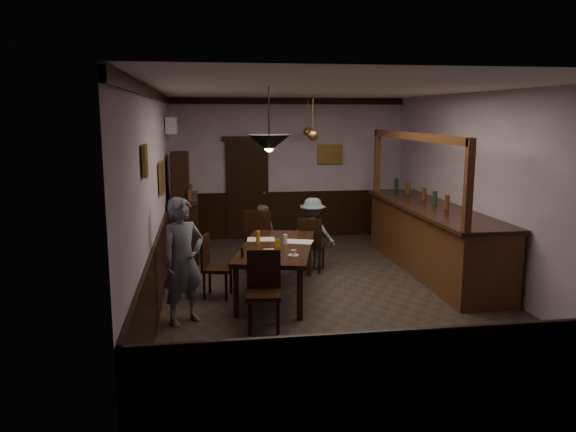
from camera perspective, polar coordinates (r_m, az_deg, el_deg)
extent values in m
cube|color=#2D2621|center=(8.57, 4.16, -7.81)|extent=(5.00, 8.00, 0.01)
cube|color=white|center=(8.15, 4.44, 12.70)|extent=(5.00, 8.00, 0.01)
cube|color=#AC96AF|center=(12.13, 0.06, 4.84)|extent=(5.00, 0.01, 3.00)
cube|color=#AC96AF|center=(4.49, 15.80, -4.99)|extent=(5.00, 0.01, 3.00)
cube|color=#AC96AF|center=(8.05, -13.34, 1.77)|extent=(0.01, 8.00, 3.00)
cube|color=#AC96AF|center=(9.12, 19.81, 2.41)|extent=(0.01, 8.00, 3.00)
cube|color=black|center=(8.28, -1.16, -3.21)|extent=(1.51, 2.38, 0.06)
cube|color=black|center=(7.47, -5.29, -7.75)|extent=(0.07, 0.07, 0.69)
cube|color=black|center=(7.37, 1.20, -7.97)|extent=(0.07, 0.07, 0.69)
cube|color=black|center=(9.41, -2.98, -3.92)|extent=(0.07, 0.07, 0.69)
cube|color=black|center=(9.32, 2.14, -4.05)|extent=(0.07, 0.07, 0.69)
cube|color=black|center=(9.69, -2.88, -2.59)|extent=(0.57, 0.57, 0.05)
cube|color=black|center=(9.43, -3.14, -1.12)|extent=(0.45, 0.17, 0.55)
cube|color=black|center=(9.90, -1.60, -3.84)|extent=(0.04, 0.04, 0.47)
cube|color=black|center=(9.97, -3.72, -3.76)|extent=(0.04, 0.04, 0.47)
cube|color=black|center=(9.54, -1.98, -4.39)|extent=(0.04, 0.04, 0.47)
cube|color=black|center=(9.61, -4.17, -4.30)|extent=(0.04, 0.04, 0.47)
cube|color=black|center=(9.62, 2.44, -3.04)|extent=(0.53, 0.53, 0.05)
cube|color=black|center=(9.39, 2.22, -1.74)|extent=(0.39, 0.19, 0.48)
cube|color=black|center=(9.80, 3.58, -4.17)|extent=(0.04, 0.04, 0.42)
cube|color=black|center=(9.86, 1.69, -4.06)|extent=(0.04, 0.04, 0.42)
cube|color=black|center=(9.49, 3.20, -4.66)|extent=(0.04, 0.04, 0.42)
cube|color=black|center=(9.55, 1.26, -4.54)|extent=(0.04, 0.04, 0.42)
cube|color=black|center=(7.02, -2.48, -7.99)|extent=(0.47, 0.47, 0.05)
cube|color=black|center=(7.12, -2.47, -5.42)|extent=(0.43, 0.09, 0.50)
cube|color=black|center=(6.94, -3.93, -10.29)|extent=(0.04, 0.04, 0.43)
cube|color=black|center=(6.93, -1.05, -10.29)|extent=(0.04, 0.04, 0.43)
cube|color=black|center=(7.26, -3.82, -9.34)|extent=(0.04, 0.04, 0.43)
cube|color=black|center=(7.26, -1.07, -9.34)|extent=(0.04, 0.04, 0.43)
cube|color=black|center=(8.30, -7.18, -5.34)|extent=(0.49, 0.49, 0.05)
cube|color=black|center=(8.28, -8.43, -3.57)|extent=(0.14, 0.40, 0.48)
cube|color=black|center=(8.18, -6.30, -7.19)|extent=(0.04, 0.04, 0.41)
cube|color=black|center=(8.48, -5.82, -6.54)|extent=(0.04, 0.04, 0.41)
cube|color=black|center=(8.25, -8.50, -7.08)|extent=(0.04, 0.04, 0.41)
cube|color=black|center=(8.55, -7.95, -6.44)|extent=(0.04, 0.04, 0.41)
imported|color=slate|center=(7.27, -10.59, -4.52)|extent=(0.71, 0.66, 1.63)
imported|color=#4E5030|center=(9.87, -2.72, -2.01)|extent=(0.65, 0.58, 1.10)
imported|color=slate|center=(9.77, 2.51, -1.73)|extent=(0.92, 0.79, 1.24)
cube|color=silver|center=(8.66, -2.76, -2.38)|extent=(0.45, 0.34, 0.01)
cube|color=silver|center=(8.50, 1.10, -2.63)|extent=(0.50, 0.43, 0.01)
cube|color=#E4C954|center=(8.00, -1.95, -3.46)|extent=(0.18, 0.18, 0.00)
cylinder|color=white|center=(7.68, 0.53, -4.01)|extent=(0.15, 0.15, 0.01)
imported|color=white|center=(7.66, 0.55, -3.73)|extent=(0.10, 0.10, 0.07)
cylinder|color=white|center=(7.72, -1.97, -3.93)|extent=(0.22, 0.22, 0.01)
torus|color=#C68C47|center=(7.76, -2.28, -3.65)|extent=(0.13, 0.13, 0.04)
torus|color=#C68C47|center=(7.75, -1.44, -3.66)|extent=(0.13, 0.13, 0.04)
cylinder|color=yellow|center=(8.15, -1.11, -2.78)|extent=(0.07, 0.07, 0.12)
cylinder|color=#BF721E|center=(8.35, -3.07, -2.19)|extent=(0.06, 0.06, 0.20)
cylinder|color=silver|center=(8.33, -0.27, -2.39)|extent=(0.06, 0.06, 0.15)
cylinder|color=black|center=(7.61, -4.67, -3.69)|extent=(0.04, 0.04, 0.14)
cube|color=black|center=(10.75, -10.45, -1.27)|extent=(0.53, 1.48, 1.06)
cube|color=black|center=(10.65, -10.56, 1.80)|extent=(0.51, 1.43, 0.08)
cube|color=black|center=(10.60, -10.90, 4.05)|extent=(0.32, 0.95, 0.85)
cube|color=#492C13|center=(9.87, 14.43, -2.42)|extent=(0.88, 4.11, 1.08)
cube|color=black|center=(9.76, 14.47, 0.77)|extent=(0.98, 4.20, 0.06)
cube|color=#492C13|center=(9.50, 12.71, 7.90)|extent=(0.10, 4.01, 0.12)
cube|color=#492C13|center=(7.76, 17.77, 2.82)|extent=(0.10, 0.10, 1.27)
cube|color=#492C13|center=(11.37, 9.02, 5.42)|extent=(0.10, 0.10, 1.27)
cube|color=black|center=(12.03, -4.15, 2.61)|extent=(0.90, 0.06, 2.10)
cube|color=white|center=(10.85, -11.70, 9.01)|extent=(0.20, 0.85, 0.30)
cube|color=olive|center=(6.39, -14.34, 5.45)|extent=(0.04, 0.28, 0.36)
cube|color=olive|center=(8.81, -12.73, 3.83)|extent=(0.04, 0.62, 0.48)
cube|color=olive|center=(12.24, 4.28, 6.27)|extent=(0.55, 0.04, 0.42)
cylinder|color=black|center=(7.26, -1.96, 10.20)|extent=(0.02, 0.02, 0.71)
cone|color=black|center=(7.27, -1.94, 7.39)|extent=(0.56, 0.56, 0.22)
sphere|color=#FFD88C|center=(7.27, -1.94, 7.00)|extent=(0.12, 0.12, 0.12)
cylinder|color=#BF8C3F|center=(9.98, 2.54, 10.27)|extent=(0.02, 0.02, 0.70)
cone|color=#BF8C3F|center=(9.99, 2.52, 8.26)|extent=(0.20, 0.20, 0.22)
sphere|color=#FFD88C|center=(9.99, 2.52, 7.97)|extent=(0.12, 0.12, 0.12)
cylinder|color=#BF8C3F|center=(11.51, 2.04, 10.28)|extent=(0.02, 0.02, 0.70)
cone|color=#BF8C3F|center=(11.52, 2.03, 8.53)|extent=(0.20, 0.20, 0.22)
sphere|color=#FFD88C|center=(11.52, 2.03, 8.29)|extent=(0.12, 0.12, 0.12)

